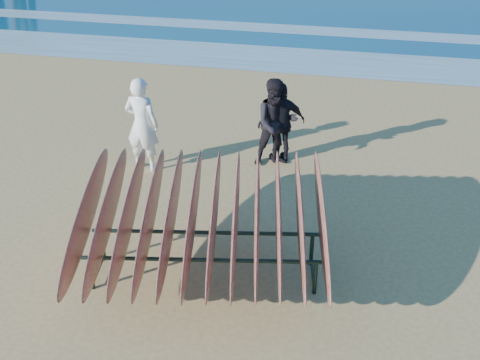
{
  "coord_description": "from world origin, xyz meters",
  "views": [
    {
      "loc": [
        1.75,
        -6.74,
        5.09
      ],
      "look_at": [
        0.0,
        0.8,
        0.95
      ],
      "focal_mm": 45.0,
      "sensor_mm": 36.0,
      "label": 1
    }
  ],
  "objects_px": {
    "person_dark_a": "(276,123)",
    "person_dark_b": "(281,123)",
    "person_white": "(142,124)",
    "surfboard_rack": "(203,218)"
  },
  "relations": [
    {
      "from": "surfboard_rack",
      "to": "person_dark_b",
      "type": "bearing_deg",
      "value": 72.87
    },
    {
      "from": "surfboard_rack",
      "to": "person_white",
      "type": "height_order",
      "value": "person_white"
    },
    {
      "from": "person_dark_a",
      "to": "person_dark_b",
      "type": "bearing_deg",
      "value": 42.2
    },
    {
      "from": "person_white",
      "to": "person_dark_a",
      "type": "xyz_separation_m",
      "value": [
        2.32,
        0.73,
        -0.05
      ]
    },
    {
      "from": "surfboard_rack",
      "to": "person_dark_b",
      "type": "distance_m",
      "value": 3.84
    },
    {
      "from": "person_white",
      "to": "person_dark_b",
      "type": "distance_m",
      "value": 2.56
    },
    {
      "from": "surfboard_rack",
      "to": "person_dark_b",
      "type": "relative_size",
      "value": 2.39
    },
    {
      "from": "surfboard_rack",
      "to": "person_white",
      "type": "bearing_deg",
      "value": 113.2
    },
    {
      "from": "person_white",
      "to": "person_dark_a",
      "type": "distance_m",
      "value": 2.43
    },
    {
      "from": "person_dark_a",
      "to": "person_dark_b",
      "type": "distance_m",
      "value": 0.19
    }
  ]
}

